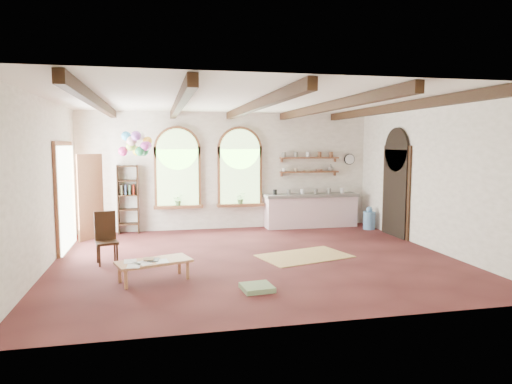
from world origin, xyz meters
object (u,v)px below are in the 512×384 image
object	(u,v)px
coffee_table	(154,263)
balloon_cluster	(137,144)
side_chair	(107,249)
kitchen_counter	(311,210)

from	to	relation	value
coffee_table	balloon_cluster	size ratio (longest dim) A/B	1.19
side_chair	balloon_cluster	world-z (taller)	balloon_cluster
coffee_table	side_chair	xyz separation A→B (m)	(-0.91, 1.35, -0.02)
side_chair	balloon_cluster	size ratio (longest dim) A/B	0.89
kitchen_counter	side_chair	xyz separation A→B (m)	(-5.23, -2.98, -0.18)
kitchen_counter	coffee_table	bearing A→B (deg)	-135.01
kitchen_counter	coffee_table	size ratio (longest dim) A/B	1.98
coffee_table	side_chair	bearing A→B (deg)	123.83
kitchen_counter	balloon_cluster	world-z (taller)	balloon_cluster
balloon_cluster	kitchen_counter	bearing A→B (deg)	10.80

